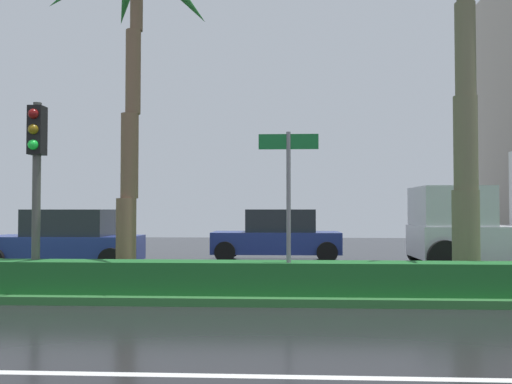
# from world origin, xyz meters

# --- Properties ---
(ground_plane) EXTENTS (90.00, 42.00, 0.10)m
(ground_plane) POSITION_xyz_m (0.00, 9.00, -0.05)
(ground_plane) COLOR black
(near_lane_divider_stripe) EXTENTS (81.00, 0.14, 0.01)m
(near_lane_divider_stripe) POSITION_xyz_m (0.00, 2.00, 0.00)
(near_lane_divider_stripe) COLOR white
(near_lane_divider_stripe) RESTS_ON ground_plane
(median_strip) EXTENTS (85.50, 4.00, 0.15)m
(median_strip) POSITION_xyz_m (0.00, 8.00, 0.07)
(median_strip) COLOR #2D6B33
(median_strip) RESTS_ON ground_plane
(median_hedge) EXTENTS (76.50, 0.70, 0.60)m
(median_hedge) POSITION_xyz_m (0.00, 6.60, 0.45)
(median_hedge) COLOR #1E6028
(median_hedge) RESTS_ON median_strip
(traffic_signal_median_left) EXTENTS (0.28, 0.43, 3.67)m
(traffic_signal_median_left) POSITION_xyz_m (-5.10, 6.81, 2.68)
(traffic_signal_median_left) COLOR #4C4C47
(traffic_signal_median_left) RESTS_ON median_strip
(street_name_sign) EXTENTS (1.10, 0.08, 3.00)m
(street_name_sign) POSITION_xyz_m (-0.17, 6.40, 2.08)
(street_name_sign) COLOR slate
(street_name_sign) RESTS_ON median_strip
(car_in_traffic_leading) EXTENTS (4.30, 2.02, 1.72)m
(car_in_traffic_leading) POSITION_xyz_m (-6.57, 11.97, 0.83)
(car_in_traffic_leading) COLOR navy
(car_in_traffic_leading) RESTS_ON ground_plane
(car_in_traffic_second) EXTENTS (4.30, 2.02, 1.72)m
(car_in_traffic_second) POSITION_xyz_m (-0.50, 15.07, 0.83)
(car_in_traffic_second) COLOR navy
(car_in_traffic_second) RESTS_ON ground_plane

